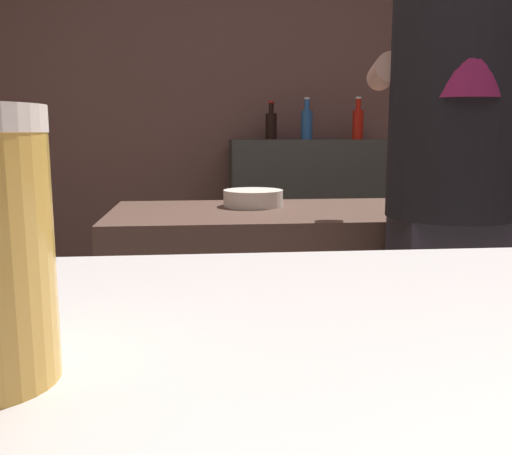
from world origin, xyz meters
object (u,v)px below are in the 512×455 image
at_px(chefs_knife, 475,208).
at_px(bottle_hot_sauce, 307,123).
at_px(bottle_vinegar, 271,125).
at_px(bartender, 451,183).
at_px(bottle_olive_oil, 358,123).
at_px(mixing_bowl, 253,198).

height_order(chefs_knife, bottle_hot_sauce, bottle_hot_sauce).
xyz_separation_m(bottle_vinegar, bottle_hot_sauce, (0.20, -0.05, 0.01)).
height_order(bartender, bottle_olive_oil, bartender).
bearing_deg(bottle_vinegar, mixing_bowl, -99.99).
relative_size(bartender, bottle_vinegar, 8.02).
distance_m(bartender, bottle_olive_oil, 1.79).
bearing_deg(bottle_hot_sauce, chefs_knife, -76.78).
relative_size(bottle_hot_sauce, bottle_olive_oil, 0.99).
bearing_deg(bottle_vinegar, bottle_olive_oil, -10.30).
relative_size(bartender, bottle_hot_sauce, 7.34).
relative_size(chefs_knife, bottle_vinegar, 1.10).
distance_m(mixing_bowl, bottle_hot_sauce, 1.36).
distance_m(bartender, chefs_knife, 0.51).
distance_m(bartender, mixing_bowl, 0.74).
relative_size(bartender, chefs_knife, 7.28).
xyz_separation_m(bartender, bottle_hot_sauce, (-0.05, 1.81, 0.19)).
distance_m(mixing_bowl, chefs_knife, 0.78).
bearing_deg(bartender, bottle_hot_sauce, 14.25).
bearing_deg(mixing_bowl, bartender, -49.20).
relative_size(bartender, mixing_bowl, 8.16).
height_order(bartender, bottle_hot_sauce, bartender).
height_order(bartender, mixing_bowl, bartender).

